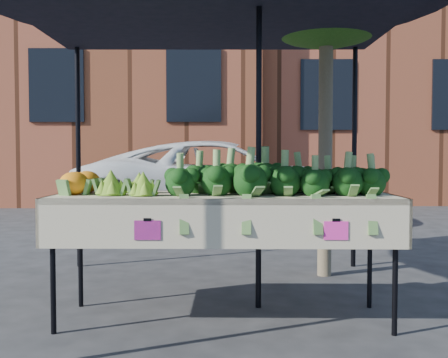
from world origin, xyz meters
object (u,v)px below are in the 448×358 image
Objects in this scene: canopy at (213,130)px; street_tree at (326,75)px; vehicle at (226,75)px; table at (224,257)px.

canopy is 1.59m from street_tree.
street_tree is at bearing 43.89° from canopy.
vehicle is (0.10, 5.19, 1.19)m from canopy.
table is at bearing -179.75° from vehicle.
vehicle reaches higher than canopy.
vehicle is 1.31× the size of street_tree.
table is at bearing -124.79° from street_tree.
table is 0.76× the size of canopy.
vehicle is (0.02, 5.58, 2.11)m from table.
street_tree is (1.07, 1.03, 0.58)m from canopy.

